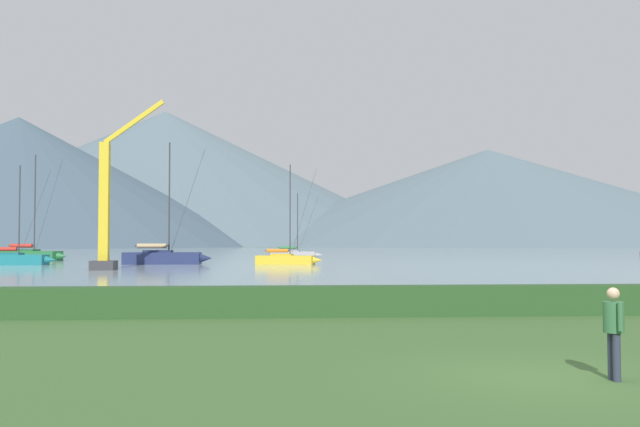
% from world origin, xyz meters
% --- Properties ---
extents(ground_plane, '(1000.00, 1000.00, 0.00)m').
position_xyz_m(ground_plane, '(0.00, 0.00, 0.00)').
color(ground_plane, '#3D602D').
extents(harbor_water, '(320.00, 246.00, 0.00)m').
position_xyz_m(harbor_water, '(0.00, 137.00, 0.00)').
color(harbor_water, '#8C9EA3').
rests_on(harbor_water, ground_plane).
extents(hedge_line, '(80.00, 1.20, 0.98)m').
position_xyz_m(hedge_line, '(0.00, 11.00, 0.49)').
color(hedge_line, '#284C23').
rests_on(hedge_line, ground_plane).
extents(sailboat_slip_1, '(9.03, 4.28, 13.17)m').
position_xyz_m(sailboat_slip_1, '(-34.45, 78.54, 0.76)').
color(sailboat_slip_1, '#236B38').
rests_on(sailboat_slip_1, harbor_water).
extents(sailboat_slip_4, '(7.02, 3.41, 10.45)m').
position_xyz_m(sailboat_slip_4, '(-3.22, 62.47, 0.59)').
color(sailboat_slip_4, gold).
rests_on(sailboat_slip_4, harbor_water).
extents(sailboat_slip_5, '(9.22, 2.77, 12.93)m').
position_xyz_m(sailboat_slip_5, '(-16.14, 64.48, 0.78)').
color(sailboat_slip_5, navy).
rests_on(sailboat_slip_5, harbor_water).
extents(sailboat_slip_6, '(7.33, 3.23, 9.13)m').
position_xyz_m(sailboat_slip_6, '(-1.48, 87.77, 0.60)').
color(sailboat_slip_6, '#9E9EA3').
rests_on(sailboat_slip_6, harbor_water).
extents(sailboat_slip_7, '(7.78, 2.65, 10.24)m').
position_xyz_m(sailboat_slip_7, '(-31.05, 63.09, 0.65)').
color(sailboat_slip_7, '#19707A').
rests_on(sailboat_slip_7, harbor_water).
extents(person_standing_walker, '(0.36, 0.57, 1.65)m').
position_xyz_m(person_standing_walker, '(1.14, -0.29, 0.97)').
color(person_standing_walker, '#2D3347').
rests_on(person_standing_walker, ground_plane).
extents(dock_crane, '(5.96, 2.00, 14.57)m').
position_xyz_m(dock_crane, '(-18.78, 49.42, 4.67)').
color(dock_crane, '#333338').
rests_on(dock_crane, ground_plane).
extents(distant_hill_west_ridge, '(210.24, 210.24, 55.63)m').
position_xyz_m(distant_hill_west_ridge, '(-112.57, 303.08, 27.81)').
color(distant_hill_west_ridge, '#425666').
rests_on(distant_hill_west_ridge, ground_plane).
extents(distant_hill_central_peak, '(323.71, 323.71, 79.19)m').
position_xyz_m(distant_hill_central_peak, '(-66.73, 417.73, 39.60)').
color(distant_hill_central_peak, slate).
rests_on(distant_hill_central_peak, ground_plane).
extents(distant_hill_east_ridge, '(270.67, 270.67, 45.62)m').
position_xyz_m(distant_hill_east_ridge, '(-128.63, 408.24, 22.81)').
color(distant_hill_east_ridge, '#425666').
rests_on(distant_hill_east_ridge, ground_plane).
extents(distant_hill_far_shoulder, '(301.87, 301.87, 52.19)m').
position_xyz_m(distant_hill_far_shoulder, '(113.76, 371.25, 26.10)').
color(distant_hill_far_shoulder, slate).
rests_on(distant_hill_far_shoulder, ground_plane).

